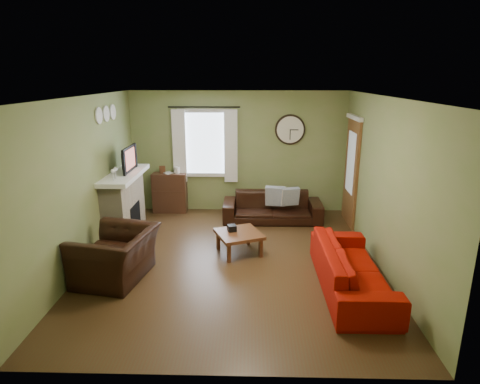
{
  "coord_description": "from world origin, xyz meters",
  "views": [
    {
      "loc": [
        0.27,
        -5.94,
        2.89
      ],
      "look_at": [
        0.1,
        0.4,
        1.05
      ],
      "focal_mm": 30.0,
      "sensor_mm": 36.0,
      "label": 1
    }
  ],
  "objects_px": {
    "bookshelf": "(170,193)",
    "sofa_brown": "(272,207)",
    "sofa_red": "(352,268)",
    "armchair": "(116,255)",
    "coffee_table": "(239,243)"
  },
  "relations": [
    {
      "from": "bookshelf",
      "to": "armchair",
      "type": "height_order",
      "value": "bookshelf"
    },
    {
      "from": "bookshelf",
      "to": "sofa_red",
      "type": "xyz_separation_m",
      "value": [
        3.18,
        -3.25,
        -0.12
      ]
    },
    {
      "from": "bookshelf",
      "to": "coffee_table",
      "type": "height_order",
      "value": "bookshelf"
    },
    {
      "from": "sofa_brown",
      "to": "coffee_table",
      "type": "relative_size",
      "value": 2.9
    },
    {
      "from": "sofa_brown",
      "to": "bookshelf",
      "type": "bearing_deg",
      "value": 167.05
    },
    {
      "from": "coffee_table",
      "to": "sofa_red",
      "type": "bearing_deg",
      "value": -35.25
    },
    {
      "from": "sofa_brown",
      "to": "armchair",
      "type": "relative_size",
      "value": 1.77
    },
    {
      "from": "bookshelf",
      "to": "armchair",
      "type": "distance_m",
      "value": 3.05
    },
    {
      "from": "sofa_brown",
      "to": "sofa_red",
      "type": "height_order",
      "value": "sofa_red"
    },
    {
      "from": "bookshelf",
      "to": "sofa_brown",
      "type": "distance_m",
      "value": 2.28
    },
    {
      "from": "sofa_red",
      "to": "armchair",
      "type": "bearing_deg",
      "value": 86.5
    },
    {
      "from": "sofa_brown",
      "to": "coffee_table",
      "type": "height_order",
      "value": "sofa_brown"
    },
    {
      "from": "sofa_brown",
      "to": "coffee_table",
      "type": "xyz_separation_m",
      "value": [
        -0.64,
        -1.61,
        -0.11
      ]
    },
    {
      "from": "bookshelf",
      "to": "sofa_red",
      "type": "distance_m",
      "value": 4.55
    },
    {
      "from": "bookshelf",
      "to": "armchair",
      "type": "bearing_deg",
      "value": -93.74
    }
  ]
}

